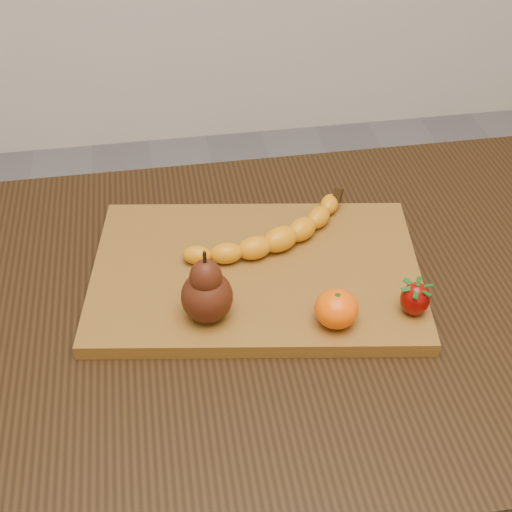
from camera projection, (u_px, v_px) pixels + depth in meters
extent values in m
cube|color=black|center=(321.00, 302.00, 0.99)|extent=(1.00, 0.70, 0.04)
cylinder|color=black|center=(51.00, 365.00, 1.40)|extent=(0.05, 0.05, 0.72)
cylinder|color=black|center=(483.00, 312.00, 1.51)|extent=(0.05, 0.05, 0.72)
cube|color=brown|center=(256.00, 273.00, 0.99)|extent=(0.49, 0.37, 0.02)
ellipsoid|color=#FF5902|center=(336.00, 309.00, 0.89)|extent=(0.06, 0.06, 0.05)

